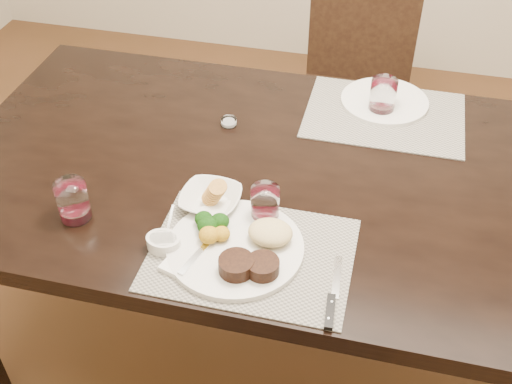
% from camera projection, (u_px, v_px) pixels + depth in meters
% --- Properties ---
extents(ground_plane, '(4.50, 4.50, 0.00)m').
position_uv_depth(ground_plane, '(307.00, 347.00, 2.17)').
color(ground_plane, '#432C15').
rests_on(ground_plane, ground).
extents(dining_table, '(2.00, 1.00, 0.75)m').
position_uv_depth(dining_table, '(319.00, 200.00, 1.73)').
color(dining_table, black).
rests_on(dining_table, ground).
extents(chair_far, '(0.42, 0.42, 0.90)m').
position_uv_depth(chair_far, '(356.00, 79.00, 2.53)').
color(chair_far, black).
rests_on(chair_far, ground).
extents(placemat_near, '(0.46, 0.34, 0.00)m').
position_uv_depth(placemat_near, '(251.00, 254.00, 1.46)').
color(placemat_near, gray).
rests_on(placemat_near, dining_table).
extents(placemat_far, '(0.46, 0.34, 0.00)m').
position_uv_depth(placemat_far, '(384.00, 115.00, 1.89)').
color(placemat_far, gray).
rests_on(placemat_far, dining_table).
extents(dinner_plate, '(0.32, 0.32, 0.06)m').
position_uv_depth(dinner_plate, '(241.00, 246.00, 1.45)').
color(dinner_plate, silver).
rests_on(dinner_plate, placemat_near).
extents(napkin_fork, '(0.15, 0.20, 0.02)m').
position_uv_depth(napkin_fork, '(200.00, 251.00, 1.46)').
color(napkin_fork, white).
rests_on(napkin_fork, placemat_near).
extents(steak_knife, '(0.02, 0.21, 0.01)m').
position_uv_depth(steak_knife, '(332.00, 303.00, 1.35)').
color(steak_knife, white).
rests_on(steak_knife, placemat_near).
extents(cracker_bowl, '(0.15, 0.15, 0.07)m').
position_uv_depth(cracker_bowl, '(211.00, 199.00, 1.57)').
color(cracker_bowl, silver).
rests_on(cracker_bowl, placemat_near).
extents(sauce_ramekin, '(0.08, 0.12, 0.06)m').
position_uv_depth(sauce_ramekin, '(164.00, 242.00, 1.47)').
color(sauce_ramekin, silver).
rests_on(sauce_ramekin, placemat_near).
extents(wine_glass_near, '(0.07, 0.07, 0.09)m').
position_uv_depth(wine_glass_near, '(265.00, 206.00, 1.52)').
color(wine_glass_near, white).
rests_on(wine_glass_near, placemat_near).
extents(far_plate, '(0.26, 0.26, 0.01)m').
position_uv_depth(far_plate, '(384.00, 101.00, 1.94)').
color(far_plate, silver).
rests_on(far_plate, placemat_far).
extents(wine_glass_far, '(0.08, 0.08, 0.11)m').
position_uv_depth(wine_glass_far, '(383.00, 98.00, 1.87)').
color(wine_glass_far, white).
rests_on(wine_glass_far, placemat_far).
extents(wine_glass_side, '(0.08, 0.08, 0.10)m').
position_uv_depth(wine_glass_side, '(73.00, 203.00, 1.53)').
color(wine_glass_side, white).
rests_on(wine_glass_side, dining_table).
extents(salt_cellar, '(0.05, 0.05, 0.02)m').
position_uv_depth(salt_cellar, '(229.00, 122.00, 1.85)').
color(salt_cellar, white).
rests_on(salt_cellar, dining_table).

